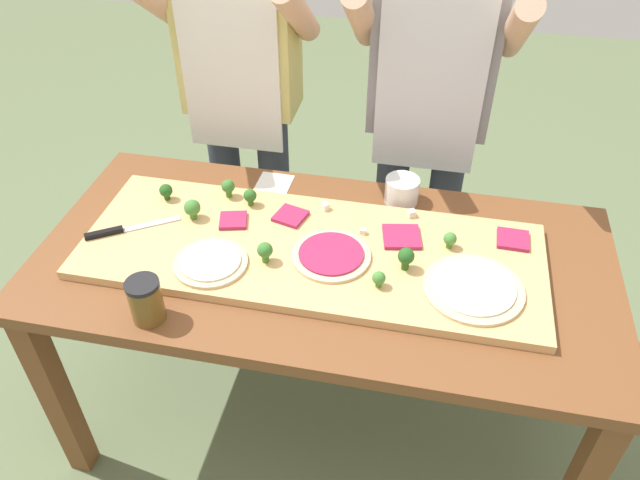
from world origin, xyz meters
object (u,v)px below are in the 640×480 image
(broccoli_floret_center_right, at_px, (406,257))
(broccoli_floret_front_mid, at_px, (192,208))
(pizza_slice_far_left, at_px, (290,216))
(cook_left, at_px, (241,82))
(cheese_crumble_c, at_px, (189,202))
(cook_right, at_px, (429,100))
(cheese_crumble_b, at_px, (325,206))
(broccoli_floret_back_left, at_px, (265,251))
(chefs_knife, at_px, (120,230))
(recipe_note, at_px, (273,186))
(pizza_whole_beet_magenta, at_px, (331,255))
(broccoli_floret_front_right, at_px, (166,191))
(pizza_whole_white_garlic, at_px, (474,288))
(broccoli_floret_center_left, at_px, (250,196))
(broccoli_floret_front_left, at_px, (379,278))
(prep_table, at_px, (324,282))
(pizza_whole_cheese_artichoke, at_px, (211,262))
(broccoli_floret_back_right, at_px, (450,239))
(flour_cup, at_px, (402,191))
(cheese_crumble_a, at_px, (363,231))
(pizza_slice_near_right, at_px, (233,220))
(sauce_jar, at_px, (146,301))
(cheese_crumble_d, at_px, (411,213))
(broccoli_floret_back_mid, at_px, (228,187))
(pizza_slice_far_right, at_px, (513,239))
(pizza_slice_center, at_px, (402,237))

(broccoli_floret_center_right, xyz_separation_m, broccoli_floret_front_mid, (-0.65, 0.10, -0.01))
(pizza_slice_far_left, xyz_separation_m, cook_left, (-0.30, 0.50, 0.17))
(pizza_slice_far_left, xyz_separation_m, cheese_crumble_c, (-0.33, 0.00, 0.00))
(cook_right, bearing_deg, cheese_crumble_b, -121.61)
(broccoli_floret_front_mid, bearing_deg, broccoli_floret_back_left, -28.70)
(chefs_knife, relative_size, recipe_note, 1.68)
(pizza_whole_beet_magenta, height_order, broccoli_floret_front_right, broccoli_floret_front_right)
(pizza_whole_white_garlic, bearing_deg, cheese_crumble_b, 149.34)
(broccoli_floret_center_left, relative_size, broccoli_floret_front_left, 1.17)
(prep_table, distance_m, cheese_crumble_c, 0.49)
(pizza_whole_cheese_artichoke, bearing_deg, broccoli_floret_back_right, 17.81)
(flour_cup, bearing_deg, pizza_whole_beet_magenta, -115.24)
(cheese_crumble_a, distance_m, flour_cup, 0.24)
(prep_table, xyz_separation_m, cheese_crumble_c, (-0.46, 0.13, 0.14))
(flour_cup, bearing_deg, broccoli_floret_center_left, -161.24)
(pizza_slice_near_right, distance_m, sauce_jar, 0.41)
(broccoli_floret_front_left, bearing_deg, broccoli_floret_center_left, 147.32)
(cheese_crumble_b, height_order, sauce_jar, sauce_jar)
(cheese_crumble_d, bearing_deg, chefs_knife, -163.39)
(broccoli_floret_center_left, xyz_separation_m, broccoli_floret_front_right, (-0.27, -0.02, -0.00))
(pizza_whole_cheese_artichoke, bearing_deg, pizza_slice_near_right, 89.04)
(broccoli_floret_center_left, relative_size, cook_right, 0.03)
(broccoli_floret_front_left, xyz_separation_m, cheese_crumble_d, (0.06, 0.32, -0.02))
(cook_right, bearing_deg, broccoli_floret_back_mid, -143.28)
(broccoli_floret_front_left, bearing_deg, pizza_slice_far_left, 141.12)
(pizza_slice_far_right, bearing_deg, cheese_crumble_a, -172.84)
(broccoli_floret_front_right, bearing_deg, cheese_crumble_d, 5.05)
(broccoli_floret_front_mid, bearing_deg, cheese_crumble_d, 12.41)
(flour_cup, bearing_deg, pizza_slice_near_right, -152.67)
(broccoli_floret_center_left, distance_m, broccoli_floret_front_left, 0.52)
(chefs_knife, bearing_deg, pizza_slice_center, 9.55)
(pizza_whole_cheese_artichoke, height_order, pizza_slice_near_right, pizza_whole_cheese_artichoke)
(broccoli_floret_back_right, bearing_deg, pizza_slice_far_right, 19.94)
(broccoli_floret_back_left, bearing_deg, cook_left, 111.36)
(flour_cup, bearing_deg, broccoli_floret_front_right, -166.07)
(pizza_whole_white_garlic, distance_m, pizza_whole_cheese_artichoke, 0.72)
(pizza_slice_center, bearing_deg, cheese_crumble_c, 177.08)
(prep_table, height_order, cook_right, cook_right)
(cheese_crumble_a, bearing_deg, flour_cup, 67.98)
(pizza_whole_beet_magenta, bearing_deg, broccoli_floret_front_mid, 168.30)
(pizza_whole_cheese_artichoke, relative_size, flour_cup, 1.91)
(pizza_slice_near_right, relative_size, cook_left, 0.05)
(broccoli_floret_center_right, relative_size, cheese_crumble_b, 3.20)
(pizza_whole_cheese_artichoke, relative_size, sauce_jar, 1.65)
(prep_table, height_order, broccoli_floret_center_right, broccoli_floret_center_right)
(broccoli_floret_front_left, xyz_separation_m, cheese_crumble_a, (-0.07, 0.21, -0.02))
(broccoli_floret_back_right, xyz_separation_m, cook_left, (-0.78, 0.54, 0.15))
(broccoli_floret_back_mid, bearing_deg, sauce_jar, -95.29)
(sauce_jar, xyz_separation_m, cook_left, (-0.03, 0.95, 0.15))
(broccoli_floret_back_right, relative_size, cheese_crumble_a, 3.01)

